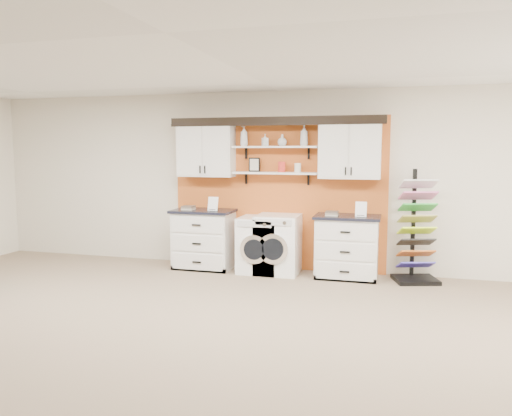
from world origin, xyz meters
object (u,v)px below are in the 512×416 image
(sample_rack, at_px, (416,246))
(base_cabinet_left, at_px, (204,239))
(washer, at_px, (260,244))
(base_cabinet_right, at_px, (347,247))
(dryer, at_px, (278,244))

(sample_rack, bearing_deg, base_cabinet_left, 164.31)
(washer, bearing_deg, base_cabinet_right, 0.15)
(base_cabinet_right, relative_size, washer, 1.11)
(base_cabinet_left, height_order, washer, base_cabinet_left)
(dryer, xyz_separation_m, sample_rack, (2.02, 0.04, 0.07))
(base_cabinet_right, height_order, washer, base_cabinet_right)
(base_cabinet_right, bearing_deg, dryer, -179.81)
(base_cabinet_left, height_order, dryer, base_cabinet_left)
(base_cabinet_right, relative_size, dryer, 1.05)
(base_cabinet_left, relative_size, dryer, 1.07)
(base_cabinet_left, xyz_separation_m, dryer, (1.22, -0.00, -0.02))
(base_cabinet_right, relative_size, sample_rack, 0.59)
(base_cabinet_right, distance_m, sample_rack, 0.97)
(base_cabinet_left, distance_m, sample_rack, 3.23)
(dryer, bearing_deg, base_cabinet_left, 179.84)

